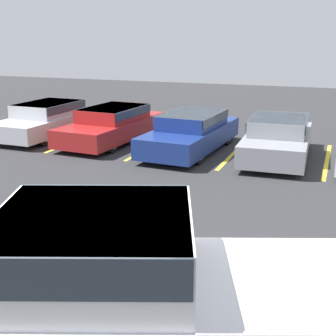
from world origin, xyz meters
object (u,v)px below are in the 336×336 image
object	(u,v)px
parked_sedan_c	(191,131)
pickup_truck	(123,303)
parked_sedan_a	(48,118)
wheel_stop_curb	(124,125)
parked_sedan_b	(113,123)
parked_sedan_d	(278,137)

from	to	relation	value
parked_sedan_c	pickup_truck	bearing A→B (deg)	17.60
parked_sedan_a	wheel_stop_curb	bearing A→B (deg)	146.19
parked_sedan_a	parked_sedan_b	bearing A→B (deg)	91.35
pickup_truck	parked_sedan_a	bearing A→B (deg)	107.82
pickup_truck	parked_sedan_c	xyz separation A→B (m)	(-2.52, 10.14, -0.30)
parked_sedan_d	wheel_stop_curb	bearing A→B (deg)	-115.97
parked_sedan_b	wheel_stop_curb	distance (m)	2.77
parked_sedan_d	parked_sedan_b	bearing A→B (deg)	-95.01
pickup_truck	parked_sedan_b	world-z (taller)	pickup_truck
parked_sedan_b	parked_sedan_c	distance (m)	2.98
parked_sedan_d	parked_sedan_a	bearing A→B (deg)	-94.20
parked_sedan_a	parked_sedan_d	distance (m)	8.32
parked_sedan_c	wheel_stop_curb	distance (m)	4.81
pickup_truck	parked_sedan_b	xyz separation A→B (m)	(-5.48, 10.46, -0.31)
parked_sedan_b	wheel_stop_curb	size ratio (longest dim) A/B	3.02
pickup_truck	parked_sedan_b	bearing A→B (deg)	97.65
parked_sedan_c	parked_sedan_d	world-z (taller)	parked_sedan_d
parked_sedan_a	parked_sedan_b	world-z (taller)	parked_sedan_a
parked_sedan_b	wheel_stop_curb	world-z (taller)	parked_sedan_b
pickup_truck	parked_sedan_c	bearing A→B (deg)	83.95
parked_sedan_c	parked_sedan_a	bearing A→B (deg)	-89.76
parked_sedan_a	parked_sedan_d	size ratio (longest dim) A/B	1.05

